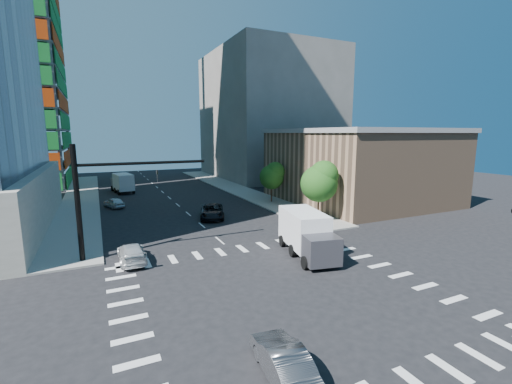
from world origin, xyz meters
TOP-DOWN VIEW (x-y plane):
  - ground at (0.00, 0.00)m, footprint 160.00×160.00m
  - road_markings at (0.00, 0.00)m, footprint 20.00×20.00m
  - sidewalk_ne at (12.50, 40.00)m, footprint 5.00×60.00m
  - sidewalk_nw at (-12.50, 40.00)m, footprint 5.00×60.00m
  - commercial_building at (25.00, 22.00)m, footprint 20.50×22.50m
  - bg_building_ne at (27.00, 55.00)m, footprint 24.00×30.00m
  - signal_mast_nw at (-10.00, 11.50)m, footprint 10.20×0.40m
  - tree_south at (12.63, 13.90)m, footprint 4.16×4.16m
  - tree_north at (12.93, 25.90)m, footprint 3.54×3.52m
  - car_nb_far at (2.05, 20.71)m, footprint 4.25×6.32m
  - car_sb_near at (-7.98, 9.89)m, footprint 1.98×4.84m
  - car_sb_mid at (-8.19, 31.89)m, footprint 2.93×4.41m
  - car_sb_cross at (-3.65, -6.40)m, footprint 2.06×4.59m
  - box_truck_near at (5.18, 5.03)m, footprint 4.13×7.16m
  - box_truck_far at (-6.25, 44.67)m, footprint 3.57×6.51m

SIDE VIEW (x-z plane):
  - ground at x=0.00m, z-range 0.00..0.00m
  - road_markings at x=0.00m, z-range 0.00..0.01m
  - sidewalk_ne at x=12.50m, z-range 0.00..0.15m
  - sidewalk_nw at x=-12.50m, z-range 0.00..0.15m
  - car_sb_mid at x=-8.19m, z-range 0.00..1.39m
  - car_sb_near at x=-7.98m, z-range 0.00..1.40m
  - car_sb_cross at x=-3.65m, z-range 0.00..1.46m
  - car_nb_far at x=2.05m, z-range 0.00..1.61m
  - box_truck_far at x=-6.25m, z-range -0.19..3.05m
  - box_truck_near at x=5.18m, z-range -0.20..3.33m
  - tree_north at x=12.93m, z-range 1.10..6.88m
  - tree_south at x=12.63m, z-range 1.27..8.10m
  - commercial_building at x=25.00m, z-range 0.01..10.61m
  - signal_mast_nw at x=-10.00m, z-range 0.99..9.99m
  - bg_building_ne at x=27.00m, z-range 0.00..28.00m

